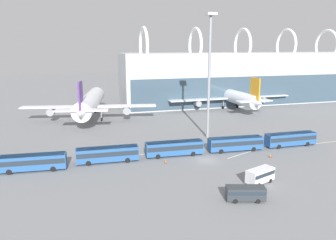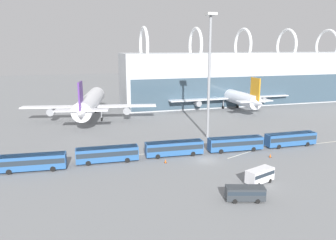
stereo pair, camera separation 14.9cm
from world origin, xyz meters
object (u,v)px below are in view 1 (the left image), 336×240
object	(u,v)px
traffic_cone_1	(270,155)
floodlight_mast	(209,66)
shuttle_bus_0	(32,161)
shuttle_bus_4	(291,138)
shuttle_bus_2	(174,147)
airliner_at_gate_far	(230,95)
shuttle_bus_3	(236,143)
traffic_cone_0	(166,161)
service_van_crossing	(246,192)
airliner_at_gate_near	(90,103)
service_van_foreground	(260,175)
shuttle_bus_1	(108,153)

from	to	relation	value
traffic_cone_1	floodlight_mast	bearing A→B (deg)	110.97
shuttle_bus_0	floodlight_mast	xyz separation A→B (m)	(39.73, 12.04, 16.06)
shuttle_bus_0	shuttle_bus_4	xyz separation A→B (m)	(55.24, 0.19, 0.00)
shuttle_bus_2	floodlight_mast	distance (m)	22.97
shuttle_bus_0	airliner_at_gate_far	bearing A→B (deg)	40.79
shuttle_bus_3	floodlight_mast	xyz separation A→B (m)	(-1.70, 11.65, 16.06)
shuttle_bus_2	traffic_cone_0	xyz separation A→B (m)	(-2.92, -3.70, -1.42)
shuttle_bus_0	traffic_cone_0	bearing A→B (deg)	-2.21
service_van_crossing	shuttle_bus_3	bearing A→B (deg)	82.06
airliner_at_gate_near	traffic_cone_1	distance (m)	56.79
service_van_foreground	airliner_at_gate_near	bearing A→B (deg)	-86.37
shuttle_bus_2	shuttle_bus_4	bearing A→B (deg)	0.97
airliner_at_gate_far	shuttle_bus_4	bearing A→B (deg)	168.42
airliner_at_gate_far	traffic_cone_0	distance (m)	62.87
shuttle_bus_0	shuttle_bus_3	world-z (taller)	same
service_van_crossing	service_van_foreground	bearing A→B (deg)	58.58
shuttle_bus_0	traffic_cone_0	xyz separation A→B (m)	(24.70, -2.74, -1.42)
floodlight_mast	shuttle_bus_3	bearing A→B (deg)	-81.70
airliner_at_gate_near	shuttle_bus_2	bearing A→B (deg)	-147.80
airliner_at_gate_far	airliner_at_gate_near	bearing A→B (deg)	95.91
airliner_at_gate_near	traffic_cone_0	bearing A→B (deg)	-153.07
shuttle_bus_1	airliner_at_gate_far	bearing A→B (deg)	45.42
airliner_at_gate_far	service_van_foreground	bearing A→B (deg)	155.79
airliner_at_gate_far	shuttle_bus_4	distance (m)	47.45
shuttle_bus_2	airliner_at_gate_far	bearing A→B (deg)	54.94
shuttle_bus_4	service_van_foreground	size ratio (longest dim) A/B	2.18
service_van_crossing	floodlight_mast	xyz separation A→B (m)	(7.93, 33.49, 16.58)
shuttle_bus_1	shuttle_bus_4	distance (m)	41.43
shuttle_bus_4	traffic_cone_0	xyz separation A→B (m)	(-30.54, -2.94, -1.42)
shuttle_bus_2	traffic_cone_0	world-z (taller)	shuttle_bus_2
shuttle_bus_4	service_van_foreground	world-z (taller)	shuttle_bus_4
airliner_at_gate_near	service_van_foreground	world-z (taller)	airliner_at_gate_near
service_van_foreground	traffic_cone_0	size ratio (longest dim) A/B	7.02
airliner_at_gate_near	floodlight_mast	distance (m)	40.82
service_van_crossing	floodlight_mast	world-z (taller)	floodlight_mast
service_van_foreground	service_van_crossing	xyz separation A→B (m)	(-5.56, -5.14, -0.16)
service_van_crossing	traffic_cone_0	xyz separation A→B (m)	(-7.10, 18.70, -0.90)
traffic_cone_1	service_van_foreground	bearing A→B (deg)	-129.85
airliner_at_gate_near	floodlight_mast	world-z (taller)	floodlight_mast
airliner_at_gate_near	service_van_foreground	distance (m)	61.51
airliner_at_gate_near	service_van_foreground	bearing A→B (deg)	-145.18
airliner_at_gate_far	service_van_foreground	size ratio (longest dim) A/B	8.54
airliner_at_gate_near	floodlight_mast	size ratio (longest dim) A/B	1.34
shuttle_bus_4	shuttle_bus_1	bearing A→B (deg)	179.66
shuttle_bus_1	floodlight_mast	size ratio (longest dim) A/B	0.41
shuttle_bus_4	traffic_cone_1	xyz separation A→B (m)	(-8.81, -5.63, -1.42)
shuttle_bus_2	service_van_crossing	bearing A→B (deg)	-76.87
shuttle_bus_2	traffic_cone_1	bearing A→B (deg)	-16.22
floodlight_mast	traffic_cone_0	size ratio (longest dim) A/B	37.93
shuttle_bus_2	floodlight_mast	bearing A→B (deg)	45.03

